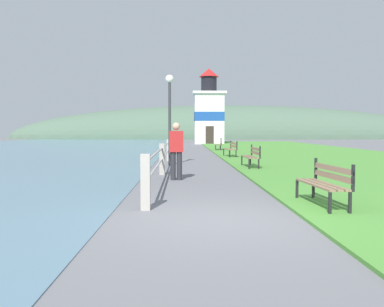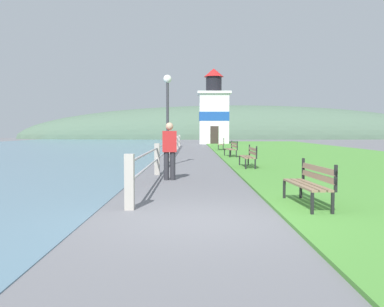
{
  "view_description": "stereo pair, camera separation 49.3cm",
  "coord_description": "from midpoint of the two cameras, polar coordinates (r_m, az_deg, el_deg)",
  "views": [
    {
      "loc": [
        -0.63,
        -7.27,
        1.55
      ],
      "look_at": [
        -0.14,
        15.62,
        0.3
      ],
      "focal_mm": 40.0,
      "sensor_mm": 36.0,
      "label": 1
    },
    {
      "loc": [
        -0.14,
        -7.27,
        1.55
      ],
      "look_at": [
        -0.14,
        15.62,
        0.3
      ],
      "focal_mm": 40.0,
      "sensor_mm": 36.0,
      "label": 2
    }
  ],
  "objects": [
    {
      "name": "ground_plane",
      "position": [
        7.45,
        2.99,
        -8.92
      ],
      "size": [
        160.0,
        160.0,
        0.0
      ],
      "primitive_type": "plane",
      "color": "slate"
    },
    {
      "name": "park_bench_near",
      "position": [
        8.89,
        17.07,
        -3.56
      ],
      "size": [
        0.58,
        1.88,
        0.94
      ],
      "rotation": [
        0.0,
        0.0,
        3.2
      ],
      "color": "#846B51",
      "rests_on": "ground_plane"
    },
    {
      "name": "distant_hillside",
      "position": [
        77.69,
        6.2,
        1.97
      ],
      "size": [
        80.0,
        16.0,
        12.0
      ],
      "color": "#4C6651",
      "rests_on": "ground_plane"
    },
    {
      "name": "person_strolling",
      "position": [
        13.29,
        -1.95,
        0.62
      ],
      "size": [
        0.45,
        0.26,
        1.79
      ],
      "rotation": [
        0.0,
        0.0,
        1.63
      ],
      "color": "#28282D",
      "rests_on": "ground_plane"
    },
    {
      "name": "park_bench_by_lighthouse",
      "position": [
        32.72,
        4.44,
        1.35
      ],
      "size": [
        0.6,
        1.98,
        0.94
      ],
      "rotation": [
        0.0,
        0.0,
        3.07
      ],
      "color": "#846B51",
      "rests_on": "ground_plane"
    },
    {
      "name": "lamp_post",
      "position": [
        18.79,
        -2.52,
        6.74
      ],
      "size": [
        0.36,
        0.36,
        3.96
      ],
      "color": "#333338",
      "rests_on": "ground_plane"
    },
    {
      "name": "park_bench_midway",
      "position": [
        17.48,
        8.44,
        -0.23
      ],
      "size": [
        0.5,
        1.91,
        0.94
      ],
      "rotation": [
        0.0,
        0.0,
        3.16
      ],
      "color": "#846B51",
      "rests_on": "ground_plane"
    },
    {
      "name": "lighthouse",
      "position": [
        48.76,
        3.21,
        5.43
      ],
      "size": [
        3.73,
        3.73,
        8.51
      ],
      "color": "white",
      "rests_on": "ground_plane"
    },
    {
      "name": "seawall_railing",
      "position": [
        24.79,
        -2.25,
        1.04
      ],
      "size": [
        0.18,
        33.14,
        1.09
      ],
      "color": "#A8A399",
      "rests_on": "ground_plane"
    },
    {
      "name": "grass_verge",
      "position": [
        28.39,
        16.03,
        -0.06
      ],
      "size": [
        12.0,
        59.93,
        0.06
      ],
      "color": "#4C8E38",
      "rests_on": "ground_plane"
    },
    {
      "name": "park_bench_far",
      "position": [
        24.44,
        5.91,
        0.73
      ],
      "size": [
        0.63,
        1.79,
        0.94
      ],
      "rotation": [
        0.0,
        0.0,
        3.23
      ],
      "color": "#846B51",
      "rests_on": "ground_plane"
    }
  ]
}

